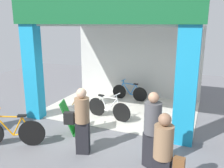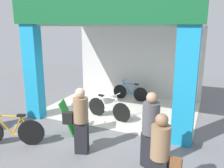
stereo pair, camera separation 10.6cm
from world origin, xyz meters
TOP-DOWN VIEW (x-y plane):
  - ground_plane at (0.00, 0.00)m, footprint 18.49×18.49m
  - shop_facade at (0.00, 1.80)m, footprint 5.45×3.96m
  - bicycle_inside_0 at (-0.05, 2.91)m, footprint 1.49×0.41m
  - bicycle_inside_1 at (-0.06, 0.77)m, footprint 1.58×0.44m
  - bicycle_parked_0 at (-1.65, -1.81)m, footprint 1.61×0.71m
  - sandwich_board_sign at (-0.52, -0.58)m, footprint 0.86×0.73m
  - pedestrian_1 at (2.25, -2.23)m, footprint 0.57×0.36m
  - pedestrian_2 at (0.18, -1.42)m, footprint 0.65×0.43m
  - pedestrian_3 at (1.86, -1.37)m, footprint 0.49×0.49m

SIDE VIEW (x-z plane):
  - ground_plane at x=0.00m, z-range 0.00..0.00m
  - bicycle_inside_0 at x=-0.05m, z-range -0.08..0.74m
  - bicycle_inside_1 at x=-0.06m, z-range -0.09..0.79m
  - bicycle_parked_0 at x=-1.65m, z-range -0.10..0.85m
  - sandwich_board_sign at x=-0.52m, z-range 0.00..0.96m
  - pedestrian_1 at x=2.25m, z-range 0.02..1.62m
  - pedestrian_2 at x=0.18m, z-range 0.03..1.65m
  - pedestrian_3 at x=1.86m, z-range 0.03..1.73m
  - shop_facade at x=0.00m, z-range 0.13..3.86m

